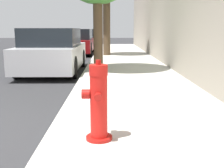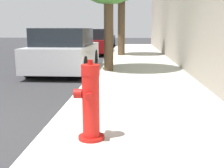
{
  "view_description": "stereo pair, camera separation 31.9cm",
  "coord_description": "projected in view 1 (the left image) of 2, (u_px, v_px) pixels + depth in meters",
  "views": [
    {
      "loc": [
        2.54,
        -3.15,
        1.4
      ],
      "look_at": [
        2.58,
        1.1,
        0.55
      ],
      "focal_mm": 45.0,
      "sensor_mm": 36.0,
      "label": 1
    },
    {
      "loc": [
        2.86,
        -3.14,
        1.4
      ],
      "look_at": [
        2.58,
        1.1,
        0.55
      ],
      "focal_mm": 45.0,
      "sensor_mm": 36.0,
      "label": 2
    }
  ],
  "objects": [
    {
      "name": "fire_hydrant",
      "position": [
        98.0,
        104.0,
        3.15
      ],
      "size": [
        0.34,
        0.35,
        0.92
      ],
      "color": "#A91511",
      "rests_on": "sidewalk_slab"
    },
    {
      "name": "parked_car_mid",
      "position": [
        77.0,
        42.0,
        15.4
      ],
      "size": [
        1.75,
        4.16,
        1.37
      ],
      "color": "maroon",
      "rests_on": "ground_plane"
    },
    {
      "name": "sidewalk_slab",
      "position": [
        159.0,
        141.0,
        3.35
      ],
      "size": [
        2.73,
        40.0,
        0.14
      ],
      "color": "beige",
      "rests_on": "ground_plane"
    },
    {
      "name": "parked_car_far",
      "position": [
        85.0,
        38.0,
        21.35
      ],
      "size": [
        1.83,
        4.53,
        1.36
      ],
      "color": "black",
      "rests_on": "ground_plane"
    },
    {
      "name": "parked_car_near",
      "position": [
        53.0,
        51.0,
        8.99
      ],
      "size": [
        1.76,
        3.99,
        1.41
      ],
      "color": "#B7B7BC",
      "rests_on": "ground_plane"
    }
  ]
}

